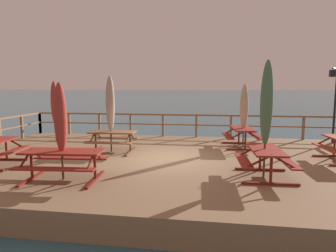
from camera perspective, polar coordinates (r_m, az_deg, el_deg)
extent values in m
plane|color=#2D5B6B|center=(10.20, -0.58, -9.51)|extent=(600.00, 600.00, 0.00)
cube|color=#846647|center=(10.12, -0.58, -7.86)|extent=(14.78, 9.16, 0.61)
cube|color=brown|center=(14.21, 2.24, 2.14)|extent=(14.48, 0.09, 0.08)
cube|color=brown|center=(14.26, 2.23, 0.25)|extent=(14.48, 0.07, 0.06)
cube|color=brown|center=(16.68, -23.33, 0.52)|extent=(0.10, 0.10, 1.05)
cube|color=brown|center=(15.89, -18.39, 0.43)|extent=(0.10, 0.10, 1.05)
cube|color=brown|center=(15.24, -12.98, 0.33)|extent=(0.10, 0.10, 1.05)
cube|color=brown|center=(14.72, -7.15, 0.22)|extent=(0.10, 0.10, 1.05)
cube|color=brown|center=(14.38, -0.96, 0.11)|extent=(0.10, 0.10, 1.05)
cube|color=brown|center=(14.20, 5.45, -0.02)|extent=(0.10, 0.10, 1.05)
cube|color=brown|center=(14.21, 11.94, -0.14)|extent=(0.10, 0.10, 1.05)
cube|color=brown|center=(14.40, 18.34, -0.26)|extent=(0.10, 0.10, 1.05)
cube|color=brown|center=(14.76, 24.51, -0.38)|extent=(0.10, 0.10, 1.05)
cube|color=brown|center=(14.28, -29.55, -0.92)|extent=(0.10, 0.10, 1.05)
cube|color=brown|center=(15.46, -26.20, -0.15)|extent=(0.10, 0.10, 1.05)
cube|color=brown|center=(16.68, -23.33, 0.52)|extent=(0.10, 0.10, 1.05)
cube|color=maroon|center=(8.05, -19.59, -4.64)|extent=(2.08, 0.92, 0.05)
cube|color=maroon|center=(7.62, -21.17, -7.70)|extent=(2.04, 0.45, 0.04)
cube|color=maroon|center=(8.62, -18.03, -5.84)|extent=(2.04, 0.45, 0.04)
cube|color=maroon|center=(8.58, -24.56, -9.04)|extent=(0.20, 1.40, 0.06)
cylinder|color=maroon|center=(8.49, -24.68, -6.84)|extent=(0.07, 0.07, 0.74)
cylinder|color=maroon|center=(8.21, -25.70, -5.80)|extent=(0.11, 0.63, 0.37)
cylinder|color=maroon|center=(8.68, -23.89, -5.00)|extent=(0.11, 0.63, 0.37)
cube|color=maroon|center=(7.94, -13.75, -9.88)|extent=(0.20, 1.40, 0.06)
cylinder|color=maroon|center=(7.85, -13.83, -7.51)|extent=(0.07, 0.07, 0.74)
cylinder|color=maroon|center=(7.53, -14.53, -6.43)|extent=(0.11, 0.63, 0.37)
cylinder|color=maroon|center=(8.05, -13.28, -5.50)|extent=(0.11, 0.63, 0.37)
cube|color=maroon|center=(12.16, 14.04, -0.45)|extent=(0.92, 1.78, 0.05)
cube|color=maroon|center=(12.32, 16.56, -1.85)|extent=(0.44, 1.73, 0.04)
cube|color=maroon|center=(12.11, 11.40, -1.84)|extent=(0.44, 1.73, 0.04)
cube|color=maroon|center=(11.62, 14.56, -4.38)|extent=(1.40, 0.21, 0.06)
cylinder|color=maroon|center=(11.56, 14.61, -2.73)|extent=(0.07, 0.07, 0.74)
cylinder|color=maroon|center=(11.58, 16.01, -1.65)|extent=(0.63, 0.11, 0.37)
cylinder|color=maroon|center=(11.47, 13.28, -1.65)|extent=(0.63, 0.11, 0.37)
cube|color=maroon|center=(12.93, 13.39, -3.16)|extent=(1.40, 0.21, 0.06)
cylinder|color=maroon|center=(12.87, 13.43, -1.67)|extent=(0.07, 0.07, 0.74)
cylinder|color=maroon|center=(12.89, 14.69, -0.70)|extent=(0.63, 0.11, 0.37)
cylinder|color=maroon|center=(12.79, 12.23, -0.69)|extent=(0.63, 0.11, 0.37)
cube|color=brown|center=(11.04, -10.57, -1.13)|extent=(1.69, 0.82, 0.05)
cube|color=brown|center=(10.57, -11.41, -3.19)|extent=(1.67, 0.34, 0.04)
cube|color=brown|center=(11.62, -9.73, -2.19)|extent=(1.67, 0.34, 0.04)
cube|color=brown|center=(11.38, -13.64, -4.60)|extent=(0.13, 1.40, 0.06)
cylinder|color=brown|center=(11.31, -13.69, -2.92)|extent=(0.07, 0.07, 0.74)
cylinder|color=brown|center=(11.02, -14.22, -2.05)|extent=(0.08, 0.63, 0.37)
cylinder|color=brown|center=(11.54, -13.25, -1.60)|extent=(0.08, 0.63, 0.37)
cube|color=brown|center=(11.00, -7.21, -4.86)|extent=(0.13, 1.40, 0.06)
cylinder|color=brown|center=(10.93, -7.24, -3.12)|extent=(0.07, 0.07, 0.74)
cylinder|color=brown|center=(10.63, -7.62, -2.23)|extent=(0.08, 0.63, 0.37)
cylinder|color=brown|center=(11.16, -6.92, -1.75)|extent=(0.08, 0.63, 0.37)
cube|color=maroon|center=(8.21, 18.23, -4.35)|extent=(0.83, 1.68, 0.05)
cube|color=maroon|center=(8.41, 21.89, -6.33)|extent=(0.35, 1.66, 0.04)
cube|color=maroon|center=(8.18, 14.28, -6.41)|extent=(0.35, 1.66, 0.04)
cube|color=maroon|center=(7.78, 19.03, -10.45)|extent=(1.40, 0.14, 0.06)
cylinder|color=maroon|center=(7.69, 19.14, -8.03)|extent=(0.07, 0.07, 0.74)
cylinder|color=maroon|center=(7.70, 21.25, -6.41)|extent=(0.63, 0.08, 0.37)
cylinder|color=maroon|center=(7.57, 17.13, -6.46)|extent=(0.63, 0.08, 0.37)
cube|color=maroon|center=(8.99, 17.17, -7.95)|extent=(1.40, 0.14, 0.06)
cylinder|color=maroon|center=(8.91, 17.25, -5.84)|extent=(0.07, 0.07, 0.74)
cylinder|color=maroon|center=(8.92, 19.07, -4.45)|extent=(0.63, 0.08, 0.37)
cylinder|color=maroon|center=(8.81, 15.51, -4.46)|extent=(0.63, 0.08, 0.37)
cube|color=#993819|center=(10.83, 28.00, -3.68)|extent=(0.40, 1.62, 0.04)
cube|color=maroon|center=(11.69, 29.18, -5.03)|extent=(1.40, 0.18, 0.06)
cylinder|color=maroon|center=(11.63, 29.28, -3.39)|extent=(0.07, 0.07, 0.74)
cylinder|color=maroon|center=(11.47, 28.09, -2.33)|extent=(0.63, 0.10, 0.37)
cube|color=maroon|center=(10.18, -27.82, -4.32)|extent=(0.43, 1.68, 0.04)
cube|color=maroon|center=(11.10, -28.46, -5.61)|extent=(1.40, 0.21, 0.06)
cylinder|color=maroon|center=(11.03, -28.57, -3.89)|extent=(0.07, 0.07, 0.74)
cylinder|color=maroon|center=(10.85, -27.38, -2.81)|extent=(0.63, 0.12, 0.37)
cylinder|color=#4C3828|center=(7.99, -19.79, -1.53)|extent=(0.06, 0.06, 2.36)
ellipsoid|color=#A33328|center=(7.94, -19.92, 1.44)|extent=(0.32, 0.32, 1.79)
cylinder|color=maroon|center=(7.96, -19.88, 0.48)|extent=(0.21, 0.21, 0.05)
cone|color=#4C3828|center=(7.91, -20.19, 7.45)|extent=(0.10, 0.10, 0.14)
cylinder|color=#4C3828|center=(12.04, 14.33, 1.56)|extent=(0.06, 0.06, 2.36)
ellipsoid|color=tan|center=(12.00, 14.39, 3.54)|extent=(0.32, 0.32, 1.79)
cylinder|color=#71614F|center=(12.01, 14.37, 2.90)|extent=(0.21, 0.21, 0.05)
cone|color=#4C3828|center=(11.98, 14.52, 7.51)|extent=(0.10, 0.10, 0.14)
cylinder|color=#4C3828|center=(11.03, -10.96, 1.86)|extent=(0.06, 0.06, 2.63)
ellipsoid|color=tan|center=(10.99, -11.02, 4.28)|extent=(0.32, 0.32, 2.00)
cylinder|color=#685B4C|center=(11.00, -11.00, 3.50)|extent=(0.21, 0.21, 0.05)
cone|color=#4C3828|center=(10.98, -11.14, 9.08)|extent=(0.10, 0.10, 0.14)
cylinder|color=#4C3828|center=(8.13, 18.23, 0.61)|extent=(0.06, 0.06, 2.90)
ellipsoid|color=#4C704C|center=(8.08, 18.38, 4.23)|extent=(0.32, 0.32, 2.21)
cylinder|color=#2D432D|center=(8.09, 18.33, 3.06)|extent=(0.21, 0.21, 0.05)
cone|color=#4C3828|center=(8.10, 18.68, 11.36)|extent=(0.10, 0.10, 0.14)
cylinder|color=#4C3828|center=(13.82, -20.83, 2.32)|extent=(0.06, 0.06, 2.49)
ellipsoid|color=#A33328|center=(13.80, -20.91, 4.14)|extent=(0.32, 0.32, 1.89)
cylinder|color=maroon|center=(13.80, -20.88, 3.55)|extent=(0.21, 0.21, 0.05)
cone|color=#4C3828|center=(13.78, -21.08, 7.77)|extent=(0.10, 0.10, 0.14)
cylinder|color=black|center=(14.48, 29.37, 3.47)|extent=(0.09, 0.09, 3.20)
cylinder|color=black|center=(14.22, 29.40, 9.56)|extent=(0.40, 0.46, 0.06)
cube|color=black|center=(13.95, 28.99, 8.82)|extent=(0.20, 0.20, 0.28)
sphere|color=#F4E08C|center=(13.95, 28.99, 8.82)|extent=(0.14, 0.14, 0.14)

